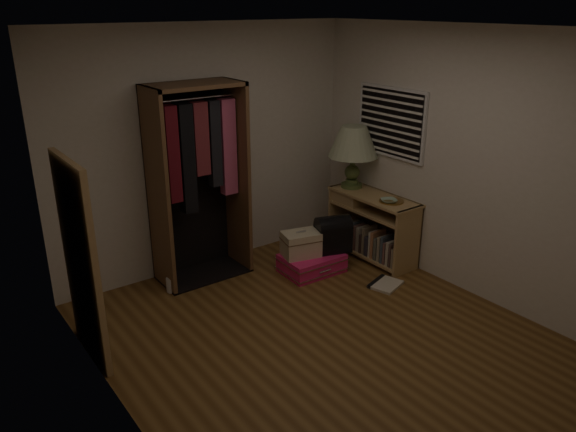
# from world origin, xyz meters

# --- Properties ---
(ground) EXTENTS (4.00, 4.00, 0.00)m
(ground) POSITION_xyz_m (0.00, 0.00, 0.00)
(ground) COLOR brown
(ground) RESTS_ON ground
(room_walls) EXTENTS (3.52, 4.02, 2.60)m
(room_walls) POSITION_xyz_m (0.08, 0.04, 1.50)
(room_walls) COLOR beige
(room_walls) RESTS_ON ground
(console_bookshelf) EXTENTS (0.42, 1.12, 0.75)m
(console_bookshelf) POSITION_xyz_m (1.53, 1.05, 0.39)
(console_bookshelf) COLOR #AA8552
(console_bookshelf) RESTS_ON ground
(open_wardrobe) EXTENTS (1.03, 0.50, 2.05)m
(open_wardrobe) POSITION_xyz_m (-0.23, 1.77, 1.21)
(open_wardrobe) COLOR brown
(open_wardrobe) RESTS_ON ground
(floor_mirror) EXTENTS (0.06, 0.80, 1.70)m
(floor_mirror) POSITION_xyz_m (-1.70, 1.00, 0.85)
(floor_mirror) COLOR #A88251
(floor_mirror) RESTS_ON ground
(pink_suitcase) EXTENTS (0.68, 0.51, 0.20)m
(pink_suitcase) POSITION_xyz_m (0.74, 1.10, 0.10)
(pink_suitcase) COLOR #E41B62
(pink_suitcase) RESTS_ON ground
(train_case) EXTENTS (0.45, 0.36, 0.29)m
(train_case) POSITION_xyz_m (0.63, 1.16, 0.34)
(train_case) COLOR #C3B695
(train_case) RESTS_ON pink_suitcase
(black_bag) EXTENTS (0.43, 0.35, 0.41)m
(black_bag) POSITION_xyz_m (0.99, 1.06, 0.41)
(black_bag) COLOR black
(black_bag) RESTS_ON pink_suitcase
(table_lamp) EXTENTS (0.63, 0.63, 0.72)m
(table_lamp) POSITION_xyz_m (1.54, 1.38, 1.28)
(table_lamp) COLOR #45582A
(table_lamp) RESTS_ON console_bookshelf
(brass_tray) EXTENTS (0.34, 0.34, 0.02)m
(brass_tray) POSITION_xyz_m (1.54, 0.74, 0.76)
(brass_tray) COLOR olive
(brass_tray) RESTS_ON console_bookshelf
(ceramic_bowl) EXTENTS (0.22, 0.22, 0.04)m
(ceramic_bowl) POSITION_xyz_m (1.49, 0.73, 0.77)
(ceramic_bowl) COLOR #9AB9A0
(ceramic_bowl) RESTS_ON console_bookshelf
(white_jug) EXTENTS (0.14, 0.14, 0.19)m
(white_jug) POSITION_xyz_m (-0.70, 1.60, 0.08)
(white_jug) COLOR silver
(white_jug) RESTS_ON ground
(floor_book) EXTENTS (0.40, 0.35, 0.03)m
(floor_book) POSITION_xyz_m (1.15, 0.40, 0.01)
(floor_book) COLOR beige
(floor_book) RESTS_ON ground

